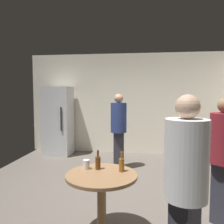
% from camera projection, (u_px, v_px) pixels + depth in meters
% --- Properties ---
extents(ground_plane, '(5.20, 5.20, 0.10)m').
position_uv_depth(ground_plane, '(115.00, 195.00, 3.86)').
color(ground_plane, '#5B544C').
extents(wall_back, '(5.32, 0.06, 2.70)m').
position_uv_depth(wall_back, '(126.00, 104.00, 6.34)').
color(wall_back, silver).
rests_on(wall_back, ground_plane).
extents(refrigerator, '(0.70, 0.68, 1.80)m').
position_uv_depth(refrigerator, '(58.00, 121.00, 6.19)').
color(refrigerator, silver).
rests_on(refrigerator, ground_plane).
extents(foreground_table, '(0.80, 0.80, 0.73)m').
position_uv_depth(foreground_table, '(101.00, 183.00, 2.59)').
color(foreground_table, olive).
rests_on(foreground_table, ground_plane).
extents(beer_bottle_amber, '(0.06, 0.06, 0.23)m').
position_uv_depth(beer_bottle_amber, '(122.00, 164.00, 2.65)').
color(beer_bottle_amber, '#8C5919').
rests_on(beer_bottle_amber, foreground_table).
extents(beer_bottle_brown, '(0.06, 0.06, 0.23)m').
position_uv_depth(beer_bottle_brown, '(98.00, 162.00, 2.73)').
color(beer_bottle_brown, '#593314').
rests_on(beer_bottle_brown, foreground_table).
extents(plastic_cup_white, '(0.08, 0.08, 0.11)m').
position_uv_depth(plastic_cup_white, '(86.00, 164.00, 2.75)').
color(plastic_cup_white, white).
rests_on(plastic_cup_white, foreground_table).
extents(person_in_maroon_shirt, '(0.48, 0.48, 1.58)m').
position_uv_depth(person_in_maroon_shirt, '(224.00, 152.00, 2.84)').
color(person_in_maroon_shirt, '#2D2D38').
rests_on(person_in_maroon_shirt, ground_plane).
extents(person_in_navy_shirt, '(0.38, 0.38, 1.62)m').
position_uv_depth(person_in_navy_shirt, '(119.00, 125.00, 4.97)').
color(person_in_navy_shirt, '#2D2D38').
rests_on(person_in_navy_shirt, ground_plane).
extents(person_in_white_shirt, '(0.48, 0.48, 1.62)m').
position_uv_depth(person_in_white_shirt, '(186.00, 180.00, 1.82)').
color(person_in_white_shirt, '#2D2D38').
rests_on(person_in_white_shirt, ground_plane).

